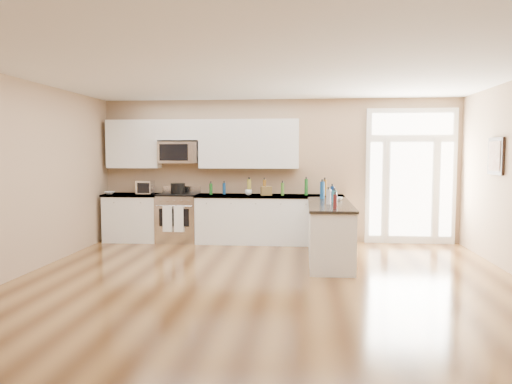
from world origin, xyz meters
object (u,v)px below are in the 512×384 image
(kitchen_range, at_px, (178,218))
(peninsula_cabinet, at_px, (329,234))
(toaster_oven, at_px, (145,187))
(stockpot, at_px, (178,188))

(kitchen_range, bearing_deg, peninsula_cabinet, -26.69)
(peninsula_cabinet, height_order, toaster_oven, toaster_oven)
(peninsula_cabinet, bearing_deg, stockpot, 152.76)
(stockpot, distance_m, toaster_oven, 0.64)
(kitchen_range, xyz_separation_m, stockpot, (-0.01, 0.04, 0.58))
(peninsula_cabinet, height_order, stockpot, stockpot)
(kitchen_range, height_order, stockpot, stockpot)
(stockpot, bearing_deg, kitchen_range, -74.56)
(peninsula_cabinet, distance_m, toaster_oven, 3.85)
(stockpot, xyz_separation_m, toaster_oven, (-0.63, -0.08, 0.01))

